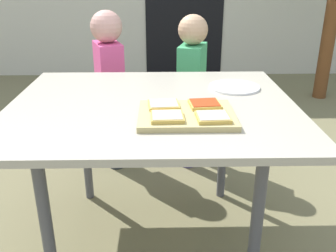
{
  "coord_description": "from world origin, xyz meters",
  "views": [
    {
      "loc": [
        0.03,
        -1.48,
        1.21
      ],
      "look_at": [
        0.06,
        0.0,
        0.59
      ],
      "focal_mm": 40.45,
      "sensor_mm": 36.0,
      "label": 1
    }
  ],
  "objects_px": {
    "cutting_board": "(186,115)",
    "pizza_slice_far_left": "(164,105)",
    "plate_white_right": "(234,87)",
    "pizza_slice_near_right": "(213,117)",
    "child_left": "(109,78)",
    "dining_table": "(153,117)",
    "pizza_slice_near_left": "(167,117)",
    "child_right": "(192,81)",
    "pizza_slice_far_right": "(205,104)"
  },
  "relations": [
    {
      "from": "pizza_slice_far_left",
      "to": "pizza_slice_far_right",
      "type": "bearing_deg",
      "value": 1.41
    },
    {
      "from": "pizza_slice_near_left",
      "to": "child_right",
      "type": "distance_m",
      "value": 1.06
    },
    {
      "from": "cutting_board",
      "to": "pizza_slice_far_left",
      "type": "distance_m",
      "value": 0.11
    },
    {
      "from": "pizza_slice_far_right",
      "to": "pizza_slice_near_right",
      "type": "bearing_deg",
      "value": -84.26
    },
    {
      "from": "pizza_slice_near_right",
      "to": "pizza_slice_far_left",
      "type": "bearing_deg",
      "value": 142.41
    },
    {
      "from": "child_left",
      "to": "pizza_slice_far_left",
      "type": "bearing_deg",
      "value": -70.1
    },
    {
      "from": "dining_table",
      "to": "pizza_slice_far_left",
      "type": "height_order",
      "value": "pizza_slice_far_left"
    },
    {
      "from": "pizza_slice_near_left",
      "to": "child_left",
      "type": "height_order",
      "value": "child_left"
    },
    {
      "from": "pizza_slice_far_right",
      "to": "plate_white_right",
      "type": "relative_size",
      "value": 0.54
    },
    {
      "from": "child_right",
      "to": "pizza_slice_far_right",
      "type": "bearing_deg",
      "value": -91.61
    },
    {
      "from": "cutting_board",
      "to": "pizza_slice_far_right",
      "type": "xyz_separation_m",
      "value": [
        0.08,
        0.07,
        0.02
      ]
    },
    {
      "from": "dining_table",
      "to": "pizza_slice_far_right",
      "type": "distance_m",
      "value": 0.25
    },
    {
      "from": "pizza_slice_far_right",
      "to": "plate_white_right",
      "type": "xyz_separation_m",
      "value": [
        0.17,
        0.3,
        -0.02
      ]
    },
    {
      "from": "pizza_slice_far_left",
      "to": "plate_white_right",
      "type": "height_order",
      "value": "pizza_slice_far_left"
    },
    {
      "from": "pizza_slice_far_left",
      "to": "child_right",
      "type": "height_order",
      "value": "child_right"
    },
    {
      "from": "pizza_slice_far_right",
      "to": "dining_table",
      "type": "bearing_deg",
      "value": 153.33
    },
    {
      "from": "pizza_slice_far_left",
      "to": "pizza_slice_far_right",
      "type": "xyz_separation_m",
      "value": [
        0.16,
        0.0,
        0.0
      ]
    },
    {
      "from": "dining_table",
      "to": "cutting_board",
      "type": "relative_size",
      "value": 3.32
    },
    {
      "from": "child_left",
      "to": "child_right",
      "type": "relative_size",
      "value": 1.03
    },
    {
      "from": "pizza_slice_near_left",
      "to": "pizza_slice_far_right",
      "type": "distance_m",
      "value": 0.2
    },
    {
      "from": "child_right",
      "to": "cutting_board",
      "type": "bearing_deg",
      "value": -95.89
    },
    {
      "from": "cutting_board",
      "to": "child_left",
      "type": "relative_size",
      "value": 0.36
    },
    {
      "from": "cutting_board",
      "to": "pizza_slice_far_right",
      "type": "distance_m",
      "value": 0.1
    },
    {
      "from": "pizza_slice_far_left",
      "to": "child_left",
      "type": "xyz_separation_m",
      "value": [
        -0.33,
        0.9,
        -0.15
      ]
    },
    {
      "from": "pizza_slice_near_right",
      "to": "pizza_slice_far_left",
      "type": "xyz_separation_m",
      "value": [
        -0.17,
        0.13,
        0.0
      ]
    },
    {
      "from": "pizza_slice_near_left",
      "to": "pizza_slice_far_right",
      "type": "xyz_separation_m",
      "value": [
        0.15,
        0.13,
        0.0
      ]
    },
    {
      "from": "cutting_board",
      "to": "child_left",
      "type": "xyz_separation_m",
      "value": [
        -0.41,
        0.96,
        -0.13
      ]
    },
    {
      "from": "child_left",
      "to": "child_right",
      "type": "distance_m",
      "value": 0.51
    },
    {
      "from": "cutting_board",
      "to": "child_left",
      "type": "distance_m",
      "value": 1.05
    },
    {
      "from": "pizza_slice_near_right",
      "to": "child_left",
      "type": "bearing_deg",
      "value": 115.77
    },
    {
      "from": "pizza_slice_near_right",
      "to": "pizza_slice_far_right",
      "type": "bearing_deg",
      "value": 95.74
    },
    {
      "from": "cutting_board",
      "to": "dining_table",
      "type": "bearing_deg",
      "value": 127.09
    },
    {
      "from": "pizza_slice_far_right",
      "to": "plate_white_right",
      "type": "bearing_deg",
      "value": 60.36
    },
    {
      "from": "pizza_slice_near_left",
      "to": "child_left",
      "type": "distance_m",
      "value": 1.09
    },
    {
      "from": "dining_table",
      "to": "plate_white_right",
      "type": "relative_size",
      "value": 5.05
    },
    {
      "from": "dining_table",
      "to": "pizza_slice_near_right",
      "type": "distance_m",
      "value": 0.34
    },
    {
      "from": "plate_white_right",
      "to": "child_left",
      "type": "distance_m",
      "value": 0.89
    },
    {
      "from": "pizza_slice_near_right",
      "to": "dining_table",
      "type": "bearing_deg",
      "value": 132.32
    },
    {
      "from": "pizza_slice_near_left",
      "to": "child_right",
      "type": "height_order",
      "value": "child_right"
    },
    {
      "from": "cutting_board",
      "to": "pizza_slice_far_left",
      "type": "height_order",
      "value": "pizza_slice_far_left"
    },
    {
      "from": "pizza_slice_near_left",
      "to": "cutting_board",
      "type": "bearing_deg",
      "value": 40.36
    },
    {
      "from": "pizza_slice_near_right",
      "to": "child_left",
      "type": "relative_size",
      "value": 0.12
    },
    {
      "from": "pizza_slice_near_right",
      "to": "child_right",
      "type": "distance_m",
      "value": 1.06
    },
    {
      "from": "pizza_slice_near_left",
      "to": "pizza_slice_far_right",
      "type": "height_order",
      "value": "same"
    },
    {
      "from": "pizza_slice_far_left",
      "to": "pizza_slice_far_right",
      "type": "height_order",
      "value": "same"
    },
    {
      "from": "pizza_slice_near_right",
      "to": "pizza_slice_far_right",
      "type": "distance_m",
      "value": 0.14
    },
    {
      "from": "pizza_slice_far_left",
      "to": "child_left",
      "type": "bearing_deg",
      "value": 109.9
    },
    {
      "from": "pizza_slice_far_left",
      "to": "plate_white_right",
      "type": "bearing_deg",
      "value": 42.78
    },
    {
      "from": "pizza_slice_near_right",
      "to": "plate_white_right",
      "type": "relative_size",
      "value": 0.52
    },
    {
      "from": "pizza_slice_near_left",
      "to": "pizza_slice_near_right",
      "type": "bearing_deg",
      "value": -2.43
    }
  ]
}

